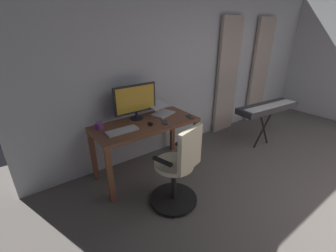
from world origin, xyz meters
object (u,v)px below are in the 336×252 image
(office_chair, at_px, (178,170))
(mug_coffee, at_px, (99,126))
(computer_monitor, at_px, (135,100))
(cell_phone_face_up, at_px, (165,122))
(computer_keyboard, at_px, (122,131))
(desk, at_px, (146,130))
(cell_phone_by_monitor, at_px, (190,117))
(piano_keyboard, at_px, (268,108))
(laptop, at_px, (161,110))
(computer_mouse, at_px, (151,124))

(office_chair, bearing_deg, mug_coffee, 102.65)
(computer_monitor, distance_m, cell_phone_face_up, 0.49)
(computer_monitor, height_order, computer_keyboard, computer_monitor)
(desk, xyz_separation_m, computer_monitor, (0.02, -0.20, 0.37))
(computer_keyboard, relative_size, mug_coffee, 2.90)
(office_chair, relative_size, cell_phone_face_up, 7.04)
(cell_phone_by_monitor, bearing_deg, computer_keyboard, 5.42)
(computer_keyboard, relative_size, piano_keyboard, 0.33)
(computer_monitor, distance_m, mug_coffee, 0.58)
(laptop, distance_m, piano_keyboard, 1.80)
(laptop, distance_m, cell_phone_face_up, 0.35)
(cell_phone_by_monitor, xyz_separation_m, piano_keyboard, (-1.40, 0.34, -0.07))
(computer_keyboard, bearing_deg, cell_phone_by_monitor, 172.84)
(computer_mouse, bearing_deg, computer_monitor, -82.45)
(office_chair, bearing_deg, cell_phone_by_monitor, 25.82)
(office_chair, relative_size, computer_monitor, 1.66)
(cell_phone_face_up, bearing_deg, computer_monitor, -30.72)
(desk, height_order, computer_mouse, computer_mouse)
(computer_monitor, height_order, computer_mouse, computer_monitor)
(laptop, xyz_separation_m, cell_phone_face_up, (0.15, 0.31, -0.05))
(computer_mouse, bearing_deg, cell_phone_face_up, 163.28)
(desk, relative_size, cell_phone_face_up, 9.70)
(computer_keyboard, height_order, laptop, laptop)
(office_chair, relative_size, mug_coffee, 7.59)
(cell_phone_by_monitor, relative_size, cell_phone_face_up, 1.00)
(cell_phone_face_up, xyz_separation_m, mug_coffee, (0.76, -0.32, 0.04))
(computer_keyboard, relative_size, cell_phone_by_monitor, 2.69)
(office_chair, xyz_separation_m, computer_monitor, (-0.03, -0.98, 0.55))
(office_chair, height_order, cell_phone_face_up, office_chair)
(computer_mouse, bearing_deg, piano_keyboard, 167.73)
(computer_mouse, bearing_deg, computer_keyboard, -4.03)
(office_chair, bearing_deg, computer_monitor, 72.53)
(laptop, bearing_deg, cell_phone_by_monitor, 106.82)
(laptop, distance_m, cell_phone_by_monitor, 0.44)
(computer_keyboard, bearing_deg, piano_keyboard, 169.04)
(desk, height_order, cell_phone_face_up, cell_phone_face_up)
(computer_monitor, xyz_separation_m, laptop, (-0.37, 0.04, -0.21))
(computer_mouse, distance_m, cell_phone_by_monitor, 0.60)
(computer_monitor, bearing_deg, mug_coffee, 3.60)
(desk, distance_m, cell_phone_by_monitor, 0.64)
(computer_monitor, distance_m, piano_keyboard, 2.18)
(computer_mouse, height_order, mug_coffee, mug_coffee)
(cell_phone_by_monitor, xyz_separation_m, mug_coffee, (1.17, -0.36, 0.04))
(office_chair, bearing_deg, computer_mouse, 68.29)
(computer_keyboard, relative_size, computer_mouse, 3.87)
(computer_keyboard, distance_m, laptop, 0.76)
(computer_monitor, xyz_separation_m, cell_phone_face_up, (-0.22, 0.36, -0.26))
(mug_coffee, bearing_deg, office_chair, 118.11)
(desk, height_order, piano_keyboard, same)
(laptop, relative_size, cell_phone_face_up, 2.87)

